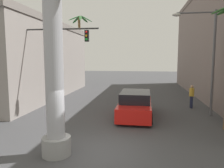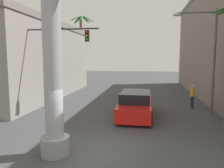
% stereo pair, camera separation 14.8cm
% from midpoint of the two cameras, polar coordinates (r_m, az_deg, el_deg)
% --- Properties ---
extents(ground_plane, '(86.75, 86.75, 0.00)m').
position_cam_midpoint_polar(ground_plane, '(18.33, 2.93, -4.66)').
color(ground_plane, '#424244').
extents(building_left, '(8.05, 16.51, 6.92)m').
position_cam_midpoint_polar(building_left, '(22.49, -22.09, 5.87)').
color(building_left, gray).
rests_on(building_left, ground).
extents(neon_sign_pole, '(2.98, 1.07, 11.74)m').
position_cam_midpoint_polar(neon_sign_pole, '(8.40, -15.19, 20.52)').
color(neon_sign_pole, '#9E9EA3').
rests_on(neon_sign_pole, ground).
extents(street_lamp, '(2.65, 0.28, 6.53)m').
position_cam_midpoint_polar(street_lamp, '(14.74, 23.83, 7.70)').
color(street_lamp, '#59595E').
rests_on(street_lamp, ground).
extents(traffic_light_mast, '(5.12, 0.32, 5.56)m').
position_cam_midpoint_polar(traffic_light_mast, '(14.88, -16.24, 7.74)').
color(traffic_light_mast, '#333333').
rests_on(traffic_light_mast, ground).
extents(car_lead, '(2.10, 4.91, 1.56)m').
position_cam_midpoint_polar(car_lead, '(13.80, 6.44, -5.37)').
color(car_lead, black).
rests_on(car_lead, ground).
extents(palm_tree_far_left, '(2.89, 2.99, 8.85)m').
position_cam_midpoint_polar(palm_tree_far_left, '(27.92, -7.71, 10.64)').
color(palm_tree_far_left, brown).
rests_on(palm_tree_far_left, ground).
extents(pedestrian_mid_right, '(0.39, 0.39, 1.69)m').
position_cam_midpoint_polar(pedestrian_mid_right, '(16.89, 20.52, -2.67)').
color(pedestrian_mid_right, '#1E233F').
rests_on(pedestrian_mid_right, ground).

